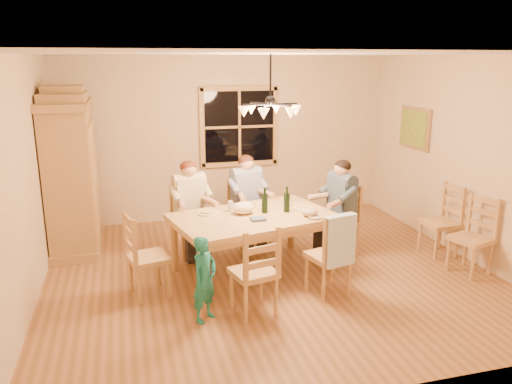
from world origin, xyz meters
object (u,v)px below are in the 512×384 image
object	(u,v)px
chair_far_right	(247,225)
adult_plaid_man	(246,189)
chair_near_left	(254,285)
adult_slate_man	(341,195)
chandelier	(270,109)
chair_end_right	(339,233)
adult_woman	(190,197)
wine_bottle_b	(287,199)
dining_table	(253,223)
chair_spare_back	(439,234)
chair_far_left	(191,234)
chair_end_left	(149,270)
chair_near_right	(328,268)
child	(205,279)
armoire	(72,176)
chair_spare_front	(470,250)
wine_bottle_a	(265,200)

from	to	relation	value
chair_far_right	adult_plaid_man	distance (m)	0.54
chair_near_left	adult_slate_man	xyz separation A→B (m)	(1.58, 1.32, 0.54)
chandelier	chair_far_right	size ratio (longest dim) A/B	0.78
chair_end_right	adult_slate_man	bearing A→B (deg)	-0.00
adult_plaid_man	adult_slate_man	xyz separation A→B (m)	(1.16, -0.67, 0.00)
adult_woman	wine_bottle_b	world-z (taller)	adult_woman
dining_table	adult_slate_man	world-z (taller)	adult_slate_man
chandelier	dining_table	bearing A→B (deg)	157.57
chair_spare_back	chair_far_left	bearing A→B (deg)	72.23
chandelier	adult_plaid_man	world-z (taller)	chandelier
adult_slate_man	chair_end_left	bearing A→B (deg)	90.00
chair_near_right	chair_spare_back	size ratio (longest dim) A/B	1.00
chair_near_left	chair_end_right	distance (m)	2.06
child	chair_end_left	bearing A→B (deg)	81.82
wine_bottle_b	child	world-z (taller)	wine_bottle_b
chair_near_right	chandelier	bearing A→B (deg)	111.92
chair_end_right	adult_slate_man	xyz separation A→B (m)	(0.00, 0.00, 0.54)
chair_near_left	chair_near_right	xyz separation A→B (m)	(0.95, 0.22, 0.00)
chair_end_left	chair_end_right	xyz separation A→B (m)	(2.64, 0.62, 0.00)
chair_end_left	chair_spare_back	size ratio (longest dim) A/B	1.00
armoire	chair_far_left	size ratio (longest dim) A/B	2.32
adult_slate_man	chair_spare_back	world-z (taller)	adult_slate_man
chair_near_right	adult_plaid_man	world-z (taller)	adult_plaid_man
child	chair_spare_front	world-z (taller)	chair_spare_front
chair_end_right	wine_bottle_a	bearing A→B (deg)	88.79
chair_end_right	dining_table	bearing A→B (deg)	90.00
chair_near_right	wine_bottle_b	distance (m)	1.05
chair_end_right	adult_woman	bearing A→B (deg)	63.43
chair_spare_front	chair_near_right	bearing A→B (deg)	75.13
chair_far_left	dining_table	bearing A→B (deg)	117.90
chair_near_left	adult_woman	world-z (taller)	adult_woman
chandelier	chair_far_left	world-z (taller)	chandelier
chair_spare_back	chair_spare_front	bearing A→B (deg)	176.88
adult_plaid_man	child	distance (m)	2.27
chair_far_left	adult_plaid_man	size ratio (longest dim) A/B	1.13
adult_plaid_man	armoire	bearing A→B (deg)	-25.96
dining_table	chair_near_right	distance (m)	1.10
chair_far_left	chair_end_left	size ratio (longest dim) A/B	1.00
adult_slate_man	wine_bottle_b	xyz separation A→B (m)	(-0.87, -0.28, 0.08)
chair_near_right	armoire	bearing A→B (deg)	128.43
chair_far_left	chair_far_right	distance (m)	0.87
adult_plaid_man	chair_spare_front	xyz separation A→B (m)	(2.48, -1.72, -0.54)
wine_bottle_a	chair_spare_front	bearing A→B (deg)	-17.94
chair_far_left	chair_spare_front	xyz separation A→B (m)	(3.32, -1.52, 0.00)
wine_bottle_b	chair_spare_front	distance (m)	2.40
armoire	chair_spare_back	size ratio (longest dim) A/B	2.32
dining_table	chair_near_left	world-z (taller)	chair_near_left
dining_table	adult_slate_man	size ratio (longest dim) A/B	2.48
chair_near_right	wine_bottle_b	size ratio (longest dim) A/B	3.00
chandelier	wine_bottle_a	bearing A→B (deg)	98.38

